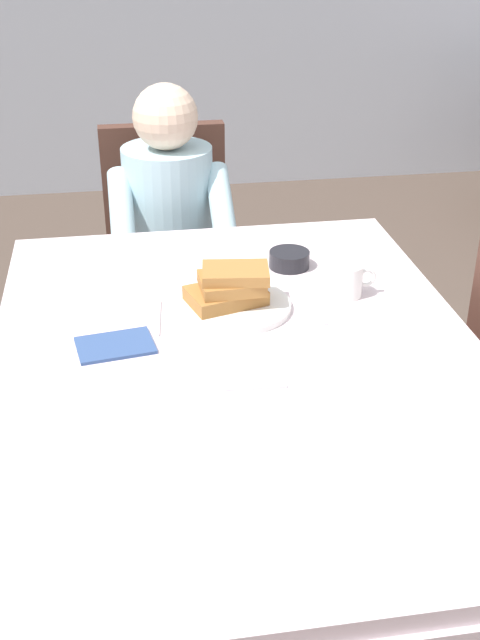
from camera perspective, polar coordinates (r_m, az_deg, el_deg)
The scene contains 12 objects.
ground_plane at distance 2.23m, azimuth 0.02°, elevation -19.03°, with size 14.00×14.00×0.00m, color brown.
dining_table_main at distance 1.80m, azimuth 0.02°, elevation -4.89°, with size 1.12×1.52×0.74m.
chair_diner at distance 2.88m, azimuth -5.19°, elevation 5.66°, with size 0.44×0.45×0.93m.
diner_person at distance 2.69m, azimuth -5.05°, elevation 7.12°, with size 0.40×0.43×1.12m.
plate_breakfast at distance 1.94m, azimuth -0.43°, elevation 1.02°, with size 0.28×0.28×0.02m, color white.
breakfast_stack at distance 1.92m, azimuth -0.67°, elevation 2.47°, with size 0.21×0.17×0.09m.
cup_coffee at distance 2.01m, azimuth 7.82°, elevation 2.86°, with size 0.11×0.08×0.08m.
bowl_butter at distance 2.16m, azimuth 3.58°, elevation 4.40°, with size 0.11×0.11×0.04m, color black.
fork_left_of_plate at distance 1.91m, azimuth -5.99°, elevation 0.17°, with size 0.18×0.01×0.01m, color silver.
knife_right_of_plate at distance 1.96m, azimuth 5.17°, elevation 1.02°, with size 0.20×0.01×0.01m, color silver.
spoon_near_edge at distance 1.63m, azimuth 0.68°, elevation -4.89°, with size 0.15×0.01×0.01m, color silver.
napkin_folded at distance 1.80m, azimuth -9.00°, elevation -1.82°, with size 0.17×0.12×0.01m, color #334C7F.
Camera 1 is at (-0.24, -1.48, 1.64)m, focal length 44.33 mm.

